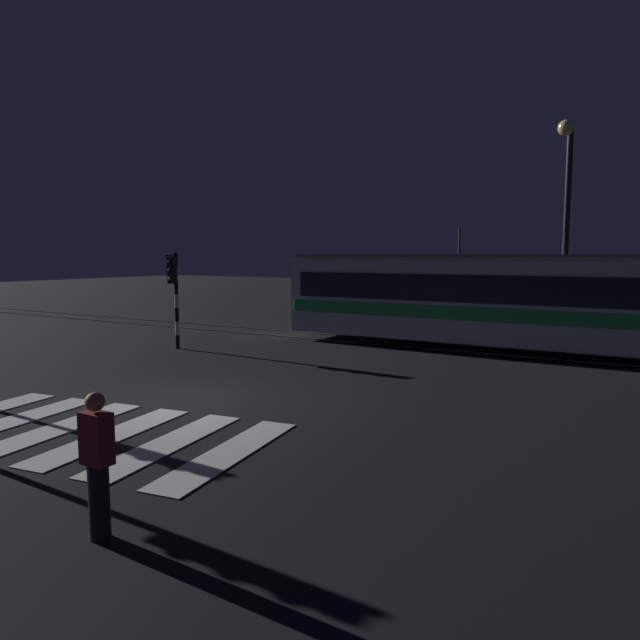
# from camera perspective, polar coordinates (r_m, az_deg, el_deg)

# --- Properties ---
(ground_plane) EXTENTS (120.00, 120.00, 0.00)m
(ground_plane) POSITION_cam_1_polar(r_m,az_deg,el_deg) (13.57, -12.38, -7.61)
(ground_plane) COLOR black
(rail_near) EXTENTS (80.00, 0.12, 0.03)m
(rail_near) POSITION_cam_1_polar(r_m,az_deg,el_deg) (21.44, 5.42, -2.34)
(rail_near) COLOR #59595E
(rail_near) RESTS_ON ground
(rail_far) EXTENTS (80.00, 0.12, 0.03)m
(rail_far) POSITION_cam_1_polar(r_m,az_deg,el_deg) (22.73, 6.97, -1.87)
(rail_far) COLOR #59595E
(rail_far) RESTS_ON ground
(crosswalk_zebra) EXTENTS (7.25, 4.64, 0.02)m
(crosswalk_zebra) POSITION_cam_1_polar(r_m,az_deg,el_deg) (11.78, -21.76, -10.02)
(crosswalk_zebra) COLOR silver
(crosswalk_zebra) RESTS_ON ground
(traffic_light_corner_far_left) EXTENTS (0.36, 0.42, 3.31)m
(traffic_light_corner_far_left) POSITION_cam_1_polar(r_m,az_deg,el_deg) (20.73, -13.92, 3.24)
(traffic_light_corner_far_left) COLOR black
(traffic_light_corner_far_left) RESTS_ON ground
(street_lamp_trackside_right) EXTENTS (0.44, 1.21, 6.99)m
(street_lamp_trackside_right) POSITION_cam_1_polar(r_m,az_deg,el_deg) (18.94, 22.68, 9.51)
(street_lamp_trackside_right) COLOR black
(street_lamp_trackside_right) RESTS_ON ground
(tram) EXTENTS (17.55, 2.58, 4.15)m
(tram) POSITION_cam_1_polar(r_m,az_deg,el_deg) (20.27, 20.24, 1.74)
(tram) COLOR silver
(tram) RESTS_ON ground
(pedestrian_waiting_at_kerb) EXTENTS (0.36, 0.24, 1.71)m
(pedestrian_waiting_at_kerb) POSITION_cam_1_polar(r_m,az_deg,el_deg) (7.29, -20.72, -12.94)
(pedestrian_waiting_at_kerb) COLOR black
(pedestrian_waiting_at_kerb) RESTS_ON ground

